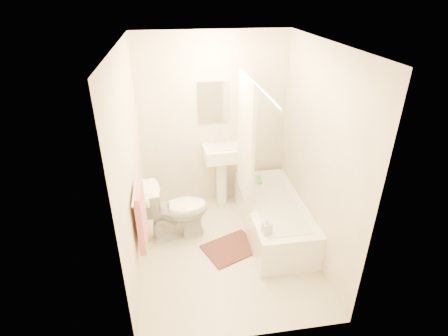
{
  "coord_description": "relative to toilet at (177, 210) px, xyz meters",
  "views": [
    {
      "loc": [
        -0.54,
        -3.27,
        2.87
      ],
      "look_at": [
        0.0,
        0.25,
        1.0
      ],
      "focal_mm": 28.0,
      "sensor_mm": 36.0,
      "label": 1
    }
  ],
  "objects": [
    {
      "name": "floor",
      "position": [
        0.57,
        -0.39,
        -0.38
      ],
      "size": [
        2.4,
        2.4,
        0.0
      ],
      "primitive_type": "plane",
      "color": "beige",
      "rests_on": "ground"
    },
    {
      "name": "ceiling",
      "position": [
        0.57,
        -0.39,
        2.02
      ],
      "size": [
        2.4,
        2.4,
        0.0
      ],
      "primitive_type": "plane",
      "color": "white",
      "rests_on": "ground"
    },
    {
      "name": "wall_back",
      "position": [
        0.57,
        0.81,
        0.82
      ],
      "size": [
        2.0,
        0.02,
        2.4
      ],
      "primitive_type": "cube",
      "color": "beige",
      "rests_on": "ground"
    },
    {
      "name": "wall_left",
      "position": [
        -0.43,
        -0.39,
        0.82
      ],
      "size": [
        0.02,
        2.4,
        2.4
      ],
      "primitive_type": "cube",
      "color": "beige",
      "rests_on": "ground"
    },
    {
      "name": "wall_right",
      "position": [
        1.57,
        -0.39,
        0.82
      ],
      "size": [
        0.02,
        2.4,
        2.4
      ],
      "primitive_type": "cube",
      "color": "beige",
      "rests_on": "ground"
    },
    {
      "name": "mirror",
      "position": [
        0.57,
        0.79,
        1.12
      ],
      "size": [
        0.4,
        0.03,
        0.55
      ],
      "primitive_type": "cube",
      "color": "white",
      "rests_on": "wall_back"
    },
    {
      "name": "curtain_rod",
      "position": [
        0.87,
        -0.29,
        1.62
      ],
      "size": [
        0.03,
        1.7,
        0.03
      ],
      "primitive_type": "cylinder",
      "rotation": [
        1.57,
        0.0,
        0.0
      ],
      "color": "silver",
      "rests_on": "wall_back"
    },
    {
      "name": "shower_curtain",
      "position": [
        0.87,
        0.11,
        0.84
      ],
      "size": [
        0.04,
        0.8,
        1.55
      ],
      "primitive_type": "cube",
      "color": "silver",
      "rests_on": "curtain_rod"
    },
    {
      "name": "towel_bar",
      "position": [
        -0.39,
        -0.64,
        0.72
      ],
      "size": [
        0.02,
        0.6,
        0.02
      ],
      "primitive_type": "cylinder",
      "rotation": [
        1.57,
        0.0,
        0.0
      ],
      "color": "silver",
      "rests_on": "wall_left"
    },
    {
      "name": "towel",
      "position": [
        -0.36,
        -0.64,
        0.4
      ],
      "size": [
        0.06,
        0.45,
        0.66
      ],
      "primitive_type": "cube",
      "color": "#CC7266",
      "rests_on": "towel_bar"
    },
    {
      "name": "toilet_paper",
      "position": [
        -0.36,
        -0.27,
        0.32
      ],
      "size": [
        0.11,
        0.12,
        0.12
      ],
      "primitive_type": "cylinder",
      "rotation": [
        0.0,
        1.57,
        0.0
      ],
      "color": "white",
      "rests_on": "wall_left"
    },
    {
      "name": "toilet",
      "position": [
        0.0,
        0.0,
        0.0
      ],
      "size": [
        0.82,
        0.51,
        0.76
      ],
      "primitive_type": "imported",
      "rotation": [
        0.0,
        0.0,
        1.67
      ],
      "color": "white",
      "rests_on": "floor"
    },
    {
      "name": "sink",
      "position": [
        0.67,
        0.67,
        0.11
      ],
      "size": [
        0.53,
        0.43,
        0.99
      ],
      "primitive_type": null,
      "rotation": [
        0.0,
        0.0,
        0.06
      ],
      "color": "white",
      "rests_on": "floor"
    },
    {
      "name": "bathtub",
      "position": [
        1.22,
        -0.1,
        -0.15
      ],
      "size": [
        0.71,
        1.62,
        0.46
      ],
      "primitive_type": null,
      "color": "white",
      "rests_on": "floor"
    },
    {
      "name": "bath_mat",
      "position": [
        0.62,
        -0.38,
        -0.37
      ],
      "size": [
        0.76,
        0.68,
        0.02
      ],
      "primitive_type": "cube",
      "rotation": [
        0.0,
        0.0,
        0.4
      ],
      "color": "#552F1E",
      "rests_on": "floor"
    },
    {
      "name": "soap_bottle",
      "position": [
        0.95,
        -0.72,
        0.18
      ],
      "size": [
        0.11,
        0.11,
        0.2
      ],
      "primitive_type": "imported",
      "rotation": [
        0.0,
        0.0,
        0.25
      ],
      "color": "white",
      "rests_on": "bathtub"
    },
    {
      "name": "scrub_brush",
      "position": [
        1.15,
        0.41,
        0.1
      ],
      "size": [
        0.08,
        0.2,
        0.04
      ],
      "primitive_type": "cube",
      "rotation": [
        0.0,
        0.0,
        -0.12
      ],
      "color": "#43BA56",
      "rests_on": "bathtub"
    }
  ]
}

